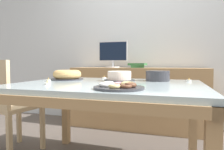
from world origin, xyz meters
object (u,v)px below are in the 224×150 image
object	(u,v)px
cake_chocolate_round	(119,76)
tealight_centre	(47,83)
pastry_platter	(119,86)
computer_monitor	(113,54)
plate_stack	(158,76)
tealight_left_edge	(104,78)
book_stack	(138,65)
cake_golden_bundt	(67,75)
tealight_near_front	(189,80)
tealight_near_cakes	(48,80)
chair	(7,103)

from	to	relation	value
cake_chocolate_round	tealight_centre	distance (m)	0.63
cake_chocolate_round	pastry_platter	distance (m)	0.56
tealight_centre	computer_monitor	bearing A→B (deg)	88.70
plate_stack	tealight_left_edge	xyz separation A→B (m)	(-0.54, 0.10, -0.03)
book_stack	cake_chocolate_round	distance (m)	1.05
computer_monitor	cake_golden_bundt	world-z (taller)	computer_monitor
cake_golden_bundt	tealight_left_edge	bearing A→B (deg)	38.33
cake_chocolate_round	tealight_near_front	world-z (taller)	cake_chocolate_round
plate_stack	tealight_centre	world-z (taller)	plate_stack
computer_monitor	cake_chocolate_round	distance (m)	1.14
tealight_near_front	tealight_centre	xyz separation A→B (m)	(-1.00, -0.59, 0.00)
book_stack	cake_golden_bundt	xyz separation A→B (m)	(-0.49, -1.07, -0.09)
cake_golden_bundt	tealight_near_cakes	distance (m)	0.23
book_stack	tealight_near_front	distance (m)	1.12
tealight_left_edge	pastry_platter	bearing A→B (deg)	-64.22
pastry_platter	cake_chocolate_round	bearing A→B (deg)	105.01
book_stack	cake_chocolate_round	size ratio (longest dim) A/B	0.92
cake_chocolate_round	tealight_near_front	size ratio (longest dim) A/B	6.76
computer_monitor	cake_chocolate_round	xyz separation A→B (m)	(0.38, -1.05, -0.25)
cake_golden_bundt	tealight_near_cakes	size ratio (longest dim) A/B	7.59
computer_monitor	cake_golden_bundt	xyz separation A→B (m)	(-0.13, -1.07, -0.24)
chair	cake_chocolate_round	distance (m)	1.14
cake_chocolate_round	cake_golden_bundt	world-z (taller)	cake_golden_bundt
computer_monitor	pastry_platter	world-z (taller)	computer_monitor
chair	book_stack	distance (m)	1.66
cake_golden_bundt	tealight_near_front	distance (m)	1.11
tealight_left_edge	tealight_centre	world-z (taller)	same
computer_monitor	tealight_near_cakes	bearing A→B (deg)	-98.12
tealight_left_edge	tealight_near_front	bearing A→B (deg)	-6.04
tealight_near_front	tealight_left_edge	world-z (taller)	same
pastry_platter	tealight_left_edge	world-z (taller)	pastry_platter
chair	pastry_platter	distance (m)	1.32
tealight_near_front	tealight_near_cakes	bearing A→B (deg)	-162.49
book_stack	cake_chocolate_round	bearing A→B (deg)	-88.79
computer_monitor	tealight_near_cakes	world-z (taller)	computer_monitor
book_stack	plate_stack	bearing A→B (deg)	-69.80
computer_monitor	tealight_left_edge	distance (m)	0.90
chair	computer_monitor	xyz separation A→B (m)	(0.72, 1.21, 0.52)
tealight_near_cakes	tealight_left_edge	size ratio (longest dim) A/B	1.00
computer_monitor	tealight_near_cakes	distance (m)	1.33
book_stack	tealight_near_cakes	distance (m)	1.41
plate_stack	cake_chocolate_round	bearing A→B (deg)	-162.45
book_stack	tealight_centre	world-z (taller)	book_stack
chair	tealight_near_front	bearing A→B (deg)	9.65
cake_golden_bundt	cake_chocolate_round	bearing A→B (deg)	2.79
cake_golden_bundt	plate_stack	bearing A→B (deg)	8.71
pastry_platter	tealight_centre	size ratio (longest dim) A/B	7.80
tealight_near_cakes	book_stack	bearing A→B (deg)	67.17
cake_chocolate_round	tealight_left_edge	bearing A→B (deg)	136.45
tealight_near_cakes	tealight_centre	distance (m)	0.27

